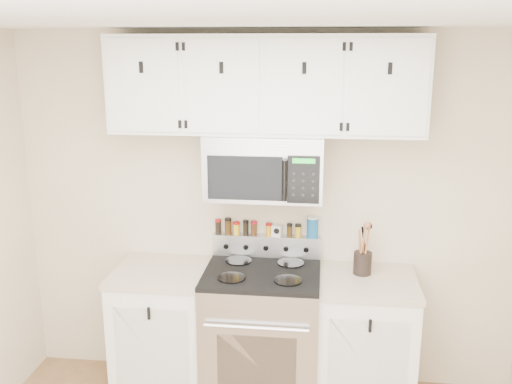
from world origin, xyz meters
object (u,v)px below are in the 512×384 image
Objects in this scene: utensil_crock at (363,261)px; range at (262,334)px; microwave at (265,166)px; salt_canister at (312,227)px.

range is at bearing -171.29° from utensil_crock.
utensil_crock is at bearing -2.27° from microwave.
salt_canister is (-0.34, 0.18, 0.17)m from utensil_crock.
range is 0.84m from utensil_crock.
utensil_crock is at bearing 8.71° from range.
utensil_crock is (0.66, 0.10, 0.52)m from range.
utensil_crock is 2.38× the size of salt_canister.
range is 7.49× the size of salt_canister.
salt_canister reaches higher than range.
range is at bearing -138.45° from salt_canister.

